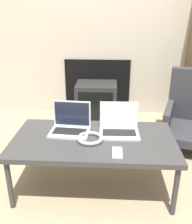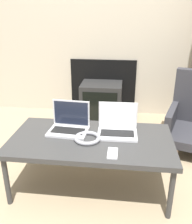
{
  "view_description": "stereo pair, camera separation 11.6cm",
  "coord_description": "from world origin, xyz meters",
  "px_view_note": "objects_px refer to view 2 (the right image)",
  "views": [
    {
      "loc": [
        0.11,
        -1.37,
        1.27
      ],
      "look_at": [
        0.0,
        0.53,
        0.5
      ],
      "focal_mm": 40.0,
      "sensor_mm": 36.0,
      "label": 1
    },
    {
      "loc": [
        0.22,
        -1.36,
        1.27
      ],
      "look_at": [
        0.0,
        0.53,
        0.5
      ],
      "focal_mm": 40.0,
      "sensor_mm": 36.0,
      "label": 2
    }
  ],
  "objects_px": {
    "tv": "(101,101)",
    "laptop_left": "(69,124)",
    "laptop_right": "(117,127)",
    "headphones": "(87,138)",
    "phone": "(113,153)"
  },
  "relations": [
    {
      "from": "tv",
      "to": "laptop_right",
      "type": "bearing_deg",
      "value": -78.82
    },
    {
      "from": "tv",
      "to": "laptop_left",
      "type": "bearing_deg",
      "value": -96.17
    },
    {
      "from": "laptop_left",
      "to": "tv",
      "type": "xyz_separation_m",
      "value": [
        0.13,
        1.2,
        -0.24
      ]
    },
    {
      "from": "laptop_left",
      "to": "phone",
      "type": "bearing_deg",
      "value": -36.41
    },
    {
      "from": "tv",
      "to": "headphones",
      "type": "bearing_deg",
      "value": -88.74
    },
    {
      "from": "laptop_right",
      "to": "phone",
      "type": "xyz_separation_m",
      "value": [
        -0.02,
        -0.3,
        -0.05
      ]
    },
    {
      "from": "laptop_right",
      "to": "headphones",
      "type": "height_order",
      "value": "laptop_right"
    },
    {
      "from": "phone",
      "to": "tv",
      "type": "height_order",
      "value": "tv"
    },
    {
      "from": "laptop_left",
      "to": "headphones",
      "type": "relative_size",
      "value": 1.59
    },
    {
      "from": "laptop_left",
      "to": "tv",
      "type": "bearing_deg",
      "value": 88.12
    },
    {
      "from": "headphones",
      "to": "phone",
      "type": "height_order",
      "value": "headphones"
    },
    {
      "from": "laptop_left",
      "to": "tv",
      "type": "height_order",
      "value": "laptop_left"
    },
    {
      "from": "laptop_right",
      "to": "laptop_left",
      "type": "bearing_deg",
      "value": 178.68
    },
    {
      "from": "laptop_right",
      "to": "tv",
      "type": "distance_m",
      "value": 1.25
    },
    {
      "from": "headphones",
      "to": "phone",
      "type": "relative_size",
      "value": 1.44
    }
  ]
}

